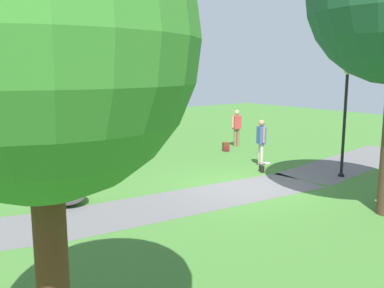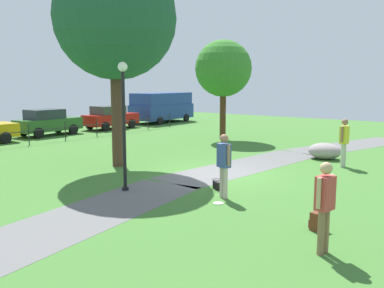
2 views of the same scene
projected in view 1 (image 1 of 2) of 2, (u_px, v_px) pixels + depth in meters
ground_plane at (247, 187)px, 13.17m from camera, size 48.00×48.00×0.00m
footpath_segment_near at (354, 161)px, 16.85m from camera, size 8.21×3.18×0.01m
footpath_segment_mid at (199, 199)px, 12.00m from camera, size 8.18×3.00×0.01m
young_tree_near_path at (38, 43)px, 3.97m from camera, size 3.09×3.09×5.43m
lamp_post at (345, 110)px, 14.12m from camera, size 0.28×0.28×3.73m
lawn_boulder at (65, 192)px, 11.49m from camera, size 1.09×1.36×0.67m
woman_with_handbag at (261, 139)px, 15.86m from camera, size 0.36×0.49×1.77m
man_near_boulder at (88, 154)px, 12.99m from camera, size 0.52×0.27×1.81m
passerby_on_path at (237, 125)px, 19.96m from camera, size 0.51×0.30×1.74m
handbag_on_grass at (262, 168)px, 15.12m from camera, size 0.37×0.37×0.31m
backpack_by_boulder at (43, 207)px, 10.65m from camera, size 0.27×0.29×0.40m
spare_backpack_on_lawn at (226, 147)px, 18.95m from camera, size 0.33×0.32×0.40m
frisbee_on_grass at (267, 163)px, 16.54m from camera, size 0.27×0.27×0.02m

